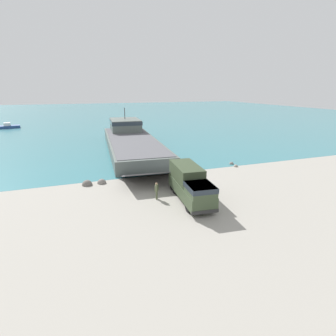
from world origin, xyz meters
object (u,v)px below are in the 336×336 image
at_px(landing_craft, 131,139).
at_px(mooring_bollard, 197,170).
at_px(moored_boat_a, 9,126).
at_px(soldier_on_ramp, 157,190).
at_px(military_truck, 190,184).

relative_size(landing_craft, mooring_bollard, 43.21).
relative_size(landing_craft, moored_boat_a, 6.16).
xyz_separation_m(soldier_on_ramp, moored_boat_a, (-24.90, 61.50, -0.51)).
relative_size(soldier_on_ramp, moored_boat_a, 0.30).
distance_m(soldier_on_ramp, mooring_bollard, 9.84).
bearing_deg(mooring_bollard, military_truck, -120.56).
height_order(landing_craft, mooring_bollard, landing_craft).
bearing_deg(landing_craft, soldier_on_ramp, -91.77).
xyz_separation_m(military_truck, soldier_on_ramp, (-3.14, 1.20, -0.65)).
bearing_deg(moored_boat_a, soldier_on_ramp, 12.44).
height_order(military_truck, mooring_bollard, military_truck).
height_order(landing_craft, moored_boat_a, landing_craft).
height_order(soldier_on_ramp, moored_boat_a, soldier_on_ramp).
bearing_deg(moored_boat_a, landing_craft, 27.40).
xyz_separation_m(landing_craft, soldier_on_ramp, (-2.53, -25.10, -0.55)).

